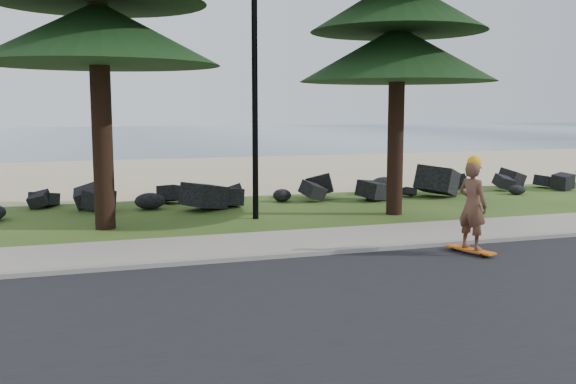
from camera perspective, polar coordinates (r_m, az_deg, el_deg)
name	(u,v)px	position (r m, az deg, el deg)	size (l,w,h in m)	color
ground	(298,246)	(12.51, 0.86, -4.80)	(160.00, 160.00, 0.00)	#2B4716
road	(409,317)	(8.51, 10.68, -10.85)	(160.00, 7.00, 0.02)	black
kerb	(313,253)	(11.67, 2.27, -5.46)	(160.00, 0.20, 0.10)	gray
sidewalk	(294,242)	(12.69, 0.57, -4.44)	(160.00, 2.00, 0.08)	gray
beach_sand	(185,173)	(26.51, -9.13, 1.68)	(160.00, 15.00, 0.01)	beige
ocean	(127,135)	(62.77, -14.13, 4.90)	(160.00, 58.00, 0.01)	#365568
seawall_boulders	(234,204)	(17.83, -4.86, -1.11)	(60.00, 2.40, 1.10)	black
lamp_post	(254,44)	(15.36, -3.00, 12.99)	(0.25, 0.14, 8.14)	black
skateboarder	(472,206)	(12.07, 16.08, -1.19)	(0.55, 0.99, 1.79)	#D6590C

